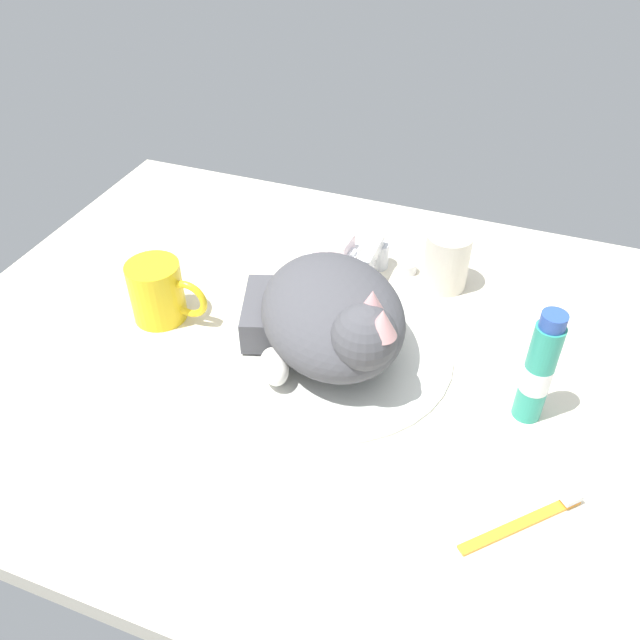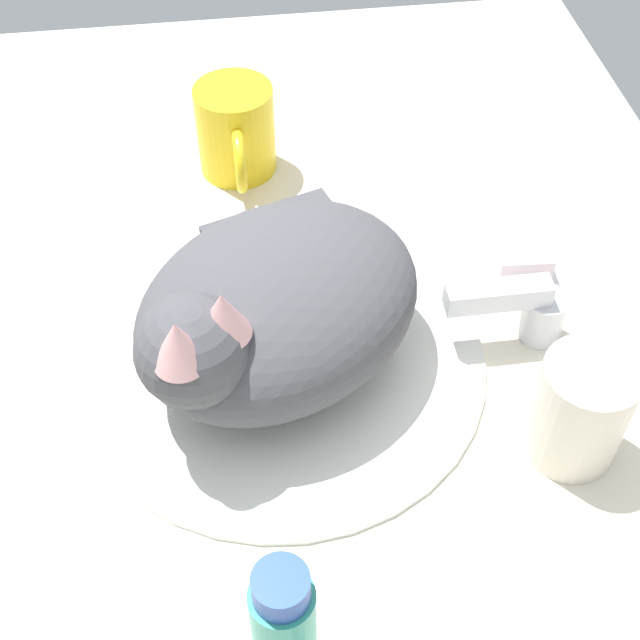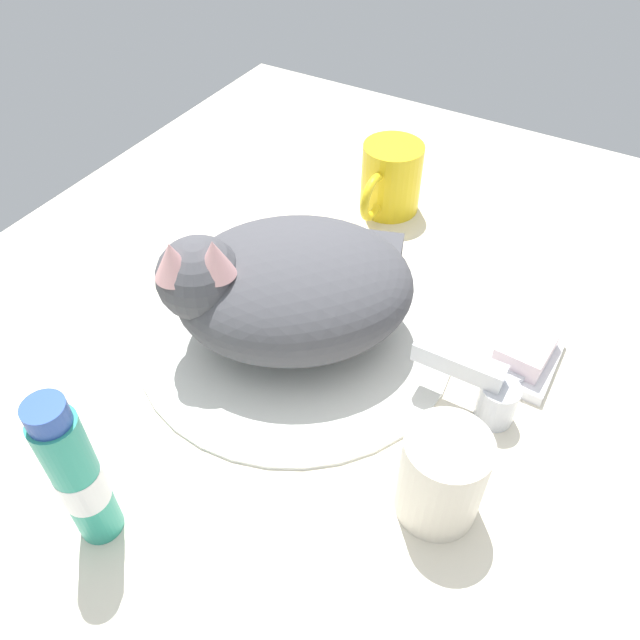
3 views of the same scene
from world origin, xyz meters
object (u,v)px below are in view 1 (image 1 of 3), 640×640
(coffee_mug, at_px, (159,292))
(toothbrush, at_px, (529,519))
(faucet, at_px, (375,256))
(toothpaste_bottle, at_px, (539,371))
(rinse_cup, at_px, (447,261))
(soap_bar, at_px, (331,243))
(cat, at_px, (332,317))

(coffee_mug, distance_m, toothbrush, 0.56)
(faucet, height_order, toothbrush, faucet)
(coffee_mug, relative_size, toothpaste_bottle, 0.75)
(rinse_cup, height_order, soap_bar, rinse_cup)
(toothpaste_bottle, relative_size, toothbrush, 1.36)
(rinse_cup, bearing_deg, coffee_mug, -149.08)
(faucet, bearing_deg, coffee_mug, -139.34)
(faucet, bearing_deg, toothpaste_bottle, -40.86)
(coffee_mug, bearing_deg, toothbrush, -16.75)
(coffee_mug, xyz_separation_m, toothbrush, (0.54, -0.16, -0.04))
(rinse_cup, bearing_deg, toothpaste_bottle, -56.21)
(coffee_mug, xyz_separation_m, soap_bar, (0.18, 0.23, -0.02))
(coffee_mug, relative_size, rinse_cup, 1.32)
(faucet, bearing_deg, soap_bar, 169.24)
(rinse_cup, bearing_deg, soap_bar, 175.44)
(coffee_mug, xyz_separation_m, rinse_cup, (0.36, 0.22, 0.00))
(rinse_cup, relative_size, soap_bar, 1.39)
(cat, bearing_deg, toothpaste_bottle, -3.44)
(faucet, xyz_separation_m, toothbrush, (0.28, -0.38, -0.02))
(faucet, height_order, toothpaste_bottle, toothpaste_bottle)
(cat, height_order, toothpaste_bottle, toothpaste_bottle)
(cat, height_order, soap_bar, cat)
(cat, relative_size, toothpaste_bottle, 1.88)
(faucet, xyz_separation_m, soap_bar, (-0.08, 0.01, -0.00))
(cat, bearing_deg, soap_bar, 109.71)
(faucet, xyz_separation_m, rinse_cup, (0.11, -0.00, 0.02))
(coffee_mug, relative_size, soap_bar, 1.84)
(cat, distance_m, coffee_mug, 0.26)
(cat, relative_size, soap_bar, 4.63)
(rinse_cup, xyz_separation_m, toothpaste_bottle, (0.15, -0.23, 0.03))
(faucet, height_order, cat, cat)
(rinse_cup, height_order, toothpaste_bottle, toothpaste_bottle)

